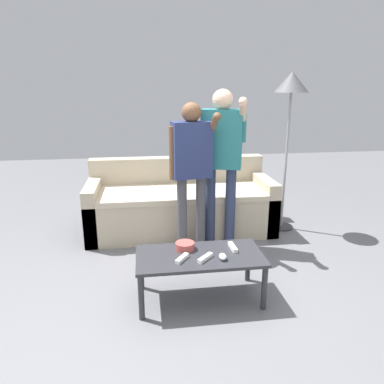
# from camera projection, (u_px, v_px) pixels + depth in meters

# --- Properties ---
(ground_plane) EXTENTS (12.00, 12.00, 0.00)m
(ground_plane) POSITION_uv_depth(u_px,v_px,m) (192.00, 287.00, 3.06)
(ground_plane) COLOR slate
(couch) EXTENTS (2.13, 0.88, 0.82)m
(couch) POSITION_uv_depth(u_px,v_px,m) (180.00, 205.00, 4.24)
(couch) COLOR #B7A88E
(couch) RESTS_ON ground
(coffee_table) EXTENTS (1.00, 0.49, 0.39)m
(coffee_table) POSITION_uv_depth(u_px,v_px,m) (200.00, 260.00, 2.80)
(coffee_table) COLOR #2D2D33
(coffee_table) RESTS_ON ground
(snack_bowl) EXTENTS (0.15, 0.15, 0.06)m
(snack_bowl) POSITION_uv_depth(u_px,v_px,m) (185.00, 246.00, 2.87)
(snack_bowl) COLOR #B24C47
(snack_bowl) RESTS_ON coffee_table
(game_remote_nunchuk) EXTENTS (0.06, 0.09, 0.05)m
(game_remote_nunchuk) POSITION_uv_depth(u_px,v_px,m) (223.00, 257.00, 2.71)
(game_remote_nunchuk) COLOR white
(game_remote_nunchuk) RESTS_ON coffee_table
(floor_lamp) EXTENTS (0.38, 0.38, 1.81)m
(floor_lamp) POSITION_uv_depth(u_px,v_px,m) (291.00, 92.00, 3.90)
(floor_lamp) COLOR #2D2D33
(floor_lamp) RESTS_ON ground
(player_center) EXTENTS (0.47, 0.33, 1.51)m
(player_center) POSITION_uv_depth(u_px,v_px,m) (192.00, 161.00, 3.48)
(player_center) COLOR #47474C
(player_center) RESTS_ON ground
(player_right) EXTENTS (0.47, 0.44, 1.63)m
(player_right) POSITION_uv_depth(u_px,v_px,m) (222.00, 151.00, 3.61)
(player_right) COLOR #2D3856
(player_right) RESTS_ON ground
(game_remote_wand_near) EXTENTS (0.12, 0.15, 0.03)m
(game_remote_wand_near) POSITION_uv_depth(u_px,v_px,m) (182.00, 258.00, 2.70)
(game_remote_wand_near) COLOR white
(game_remote_wand_near) RESTS_ON coffee_table
(game_remote_wand_far) EXTENTS (0.04, 0.17, 0.03)m
(game_remote_wand_far) POSITION_uv_depth(u_px,v_px,m) (233.00, 247.00, 2.89)
(game_remote_wand_far) COLOR white
(game_remote_wand_far) RESTS_ON coffee_table
(game_remote_wand_spare) EXTENTS (0.14, 0.14, 0.03)m
(game_remote_wand_spare) POSITION_uv_depth(u_px,v_px,m) (205.00, 258.00, 2.71)
(game_remote_wand_spare) COLOR white
(game_remote_wand_spare) RESTS_ON coffee_table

